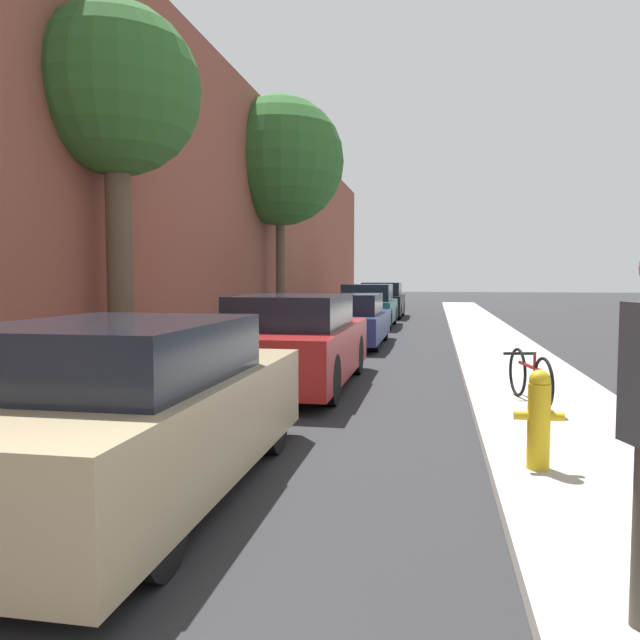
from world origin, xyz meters
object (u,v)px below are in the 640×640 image
at_px(street_tree_near, 116,95).
at_px(parked_car_champagne, 128,412).
at_px(fire_hydrant, 539,418).
at_px(bicycle, 529,377).
at_px(parked_car_red, 295,343).
at_px(parked_car_black, 382,301).
at_px(street_tree_far, 280,162).
at_px(parked_car_teal, 368,307).
at_px(parked_car_navy, 347,320).

bearing_deg(street_tree_near, parked_car_champagne, -61.40).
bearing_deg(fire_hydrant, bicycle, 83.35).
height_order(parked_car_red, bicycle, parked_car_red).
bearing_deg(parked_car_black, fire_hydrant, -81.77).
distance_m(street_tree_far, bicycle, 13.28).
height_order(parked_car_red, street_tree_far, street_tree_far).
relative_size(parked_car_red, parked_car_teal, 1.11).
xyz_separation_m(parked_car_champagne, street_tree_far, (-2.38, 14.56, 4.67)).
relative_size(parked_car_champagne, fire_hydrant, 4.97).
xyz_separation_m(street_tree_near, bicycle, (6.10, -0.73, -4.09)).
bearing_deg(parked_car_red, parked_car_champagne, -92.57).
bearing_deg(parked_car_red, parked_car_black, 90.20).
height_order(street_tree_far, bicycle, street_tree_far).
distance_m(parked_car_red, street_tree_far, 10.87).
bearing_deg(street_tree_near, parked_car_teal, 78.63).
bearing_deg(parked_car_black, street_tree_far, -107.54).
xyz_separation_m(parked_car_champagne, parked_car_black, (0.17, 22.60, 0.04)).
bearing_deg(parked_car_navy, parked_car_teal, 90.83).
bearing_deg(parked_car_navy, parked_car_red, -89.73).
bearing_deg(street_tree_far, parked_car_black, 72.46).
bearing_deg(parked_car_black, parked_car_teal, -90.58).
height_order(parked_car_champagne, street_tree_near, street_tree_near).
relative_size(parked_car_champagne, street_tree_far, 0.59).
bearing_deg(parked_car_red, street_tree_far, 105.35).
relative_size(parked_car_navy, bicycle, 2.69).
bearing_deg(bicycle, street_tree_near, 162.43).
bearing_deg(parked_car_navy, fire_hydrant, -73.33).
relative_size(street_tree_near, street_tree_far, 0.81).
xyz_separation_m(parked_car_navy, parked_car_teal, (-0.09, 6.01, 0.08)).
distance_m(parked_car_champagne, parked_car_red, 5.09).
distance_m(parked_car_champagne, fire_hydrant, 3.43).
height_order(parked_car_navy, street_tree_far, street_tree_far).
relative_size(parked_car_black, fire_hydrant, 4.89).
height_order(parked_car_champagne, street_tree_far, street_tree_far).
height_order(street_tree_near, bicycle, street_tree_near).
height_order(parked_car_navy, street_tree_near, street_tree_near).
height_order(parked_car_black, street_tree_far, street_tree_far).
height_order(parked_car_champagne, parked_car_teal, parked_car_teal).
distance_m(street_tree_near, street_tree_far, 10.09).
xyz_separation_m(parked_car_teal, bicycle, (3.53, -13.51, -0.25)).
xyz_separation_m(parked_car_champagne, bicycle, (3.64, 3.78, -0.21)).
height_order(parked_car_red, parked_car_teal, parked_car_teal).
bearing_deg(parked_car_black, bicycle, -79.54).
bearing_deg(parked_car_black, parked_car_red, -89.80).
bearing_deg(parked_car_champagne, parked_car_red, 87.43).
height_order(parked_car_teal, street_tree_near, street_tree_near).
height_order(parked_car_champagne, fire_hydrant, parked_car_champagne).
bearing_deg(parked_car_teal, fire_hydrant, -78.98).
distance_m(street_tree_near, bicycle, 7.38).
xyz_separation_m(parked_car_red, street_tree_far, (-2.60, 9.48, 4.63)).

